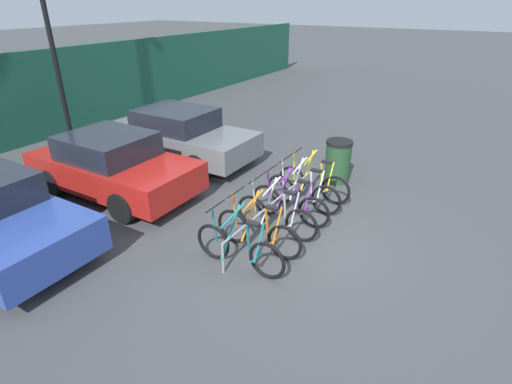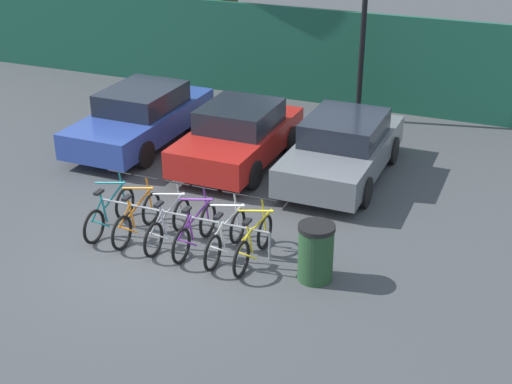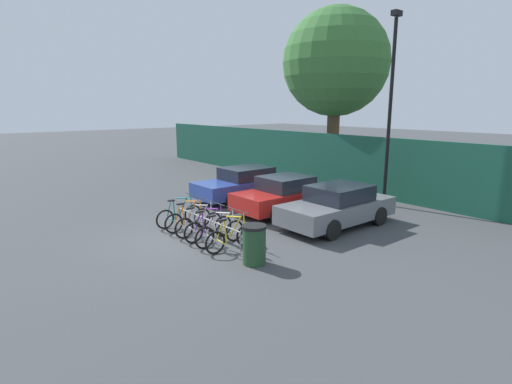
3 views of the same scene
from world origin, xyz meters
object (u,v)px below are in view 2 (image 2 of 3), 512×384
(bike_rack, at_px, (182,218))
(car_blue, at_px, (141,116))
(bicycle_purple, at_px, (195,230))
(car_red, at_px, (239,135))
(bicycle_yellow, at_px, (253,243))
(bicycle_silver, at_px, (168,225))
(bicycle_orange, at_px, (137,218))
(bicycle_teal, at_px, (110,213))
(bicycle_white, at_px, (226,237))
(car_grey, at_px, (343,148))
(trash_bin, at_px, (316,252))

(bike_rack, bearing_deg, car_blue, 129.21)
(bicycle_purple, relative_size, car_red, 0.44)
(bicycle_yellow, bearing_deg, car_blue, 141.95)
(bicycle_silver, bearing_deg, bicycle_orange, 176.89)
(bicycle_teal, distance_m, bicycle_white, 2.44)
(bicycle_silver, distance_m, car_red, 4.00)
(bicycle_silver, xyz_separation_m, car_grey, (2.10, 4.15, 0.31))
(bike_rack, distance_m, car_blue, 5.26)
(bicycle_orange, bearing_deg, car_blue, 122.75)
(bike_rack, height_order, bicycle_yellow, bicycle_yellow)
(bicycle_teal, relative_size, bicycle_purple, 1.00)
(bicycle_white, xyz_separation_m, car_red, (-1.53, 3.97, 0.31))
(bicycle_yellow, bearing_deg, bicycle_orange, -176.83)
(bicycle_white, height_order, trash_bin, bicycle_white)
(bicycle_teal, height_order, bicycle_yellow, same)
(bicycle_purple, distance_m, car_grey, 4.44)
(bicycle_orange, bearing_deg, bike_rack, 12.29)
(bicycle_orange, relative_size, bicycle_white, 1.00)
(bicycle_white, relative_size, car_red, 0.44)
(bicycle_purple, distance_m, bicycle_yellow, 1.16)
(bicycle_silver, xyz_separation_m, bicycle_white, (1.18, 0.00, 0.00))
(trash_bin, bearing_deg, bicycle_silver, 177.76)
(bicycle_teal, distance_m, bicycle_yellow, 2.99)
(bike_rack, height_order, car_red, car_red)
(bicycle_white, bearing_deg, bicycle_yellow, -2.57)
(bicycle_silver, xyz_separation_m, car_blue, (-3.09, 4.22, 0.31))
(bicycle_purple, height_order, bicycle_white, same)
(bicycle_teal, bearing_deg, bicycle_silver, 3.87)
(bicycle_white, relative_size, bicycle_yellow, 1.00)
(bicycle_white, bearing_deg, bicycle_purple, 177.43)
(bike_rack, distance_m, trash_bin, 2.70)
(bicycle_yellow, height_order, car_red, car_red)
(bicycle_silver, height_order, bicycle_purple, same)
(bike_rack, height_order, car_grey, car_grey)
(bicycle_teal, bearing_deg, bicycle_purple, 3.87)
(bicycle_purple, distance_m, car_blue, 5.59)
(bike_rack, relative_size, bicycle_white, 2.07)
(bicycle_purple, distance_m, bicycle_white, 0.62)
(bike_rack, distance_m, car_grey, 4.42)
(bicycle_yellow, xyz_separation_m, car_blue, (-4.81, 4.22, 0.31))
(bicycle_teal, relative_size, trash_bin, 1.66)
(bicycle_yellow, xyz_separation_m, car_grey, (0.38, 4.15, 0.31))
(car_blue, bearing_deg, bicycle_teal, -66.59)
(bike_rack, xyz_separation_m, trash_bin, (2.68, -0.26, 0.03))
(bicycle_teal, relative_size, car_red, 0.44)
(bike_rack, distance_m, bicycle_orange, 0.91)
(bicycle_purple, xyz_separation_m, car_blue, (-3.65, 4.22, 0.31))
(car_red, bearing_deg, bicycle_orange, -94.57)
(bicycle_teal, distance_m, bicycle_purple, 1.83)
(bicycle_yellow, bearing_deg, bicycle_silver, -176.83)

